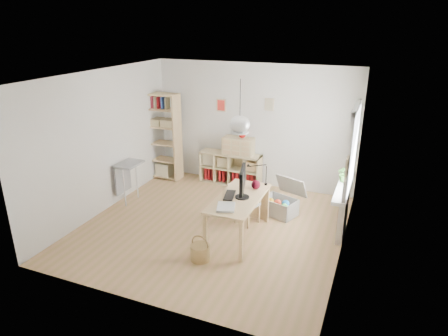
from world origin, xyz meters
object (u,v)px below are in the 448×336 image
at_px(desk, 239,202).
at_px(drawer_chest, 238,146).
at_px(cube_shelf, 230,170).
at_px(storage_chest, 281,203).
at_px(monitor, 242,181).
at_px(chair, 249,201).
at_px(tall_bookshelf, 162,133).

bearing_deg(desk, drawer_chest, 110.44).
distance_m(cube_shelf, storage_chest, 1.84).
xyz_separation_m(monitor, drawer_chest, (-0.87, 2.19, -0.13)).
relative_size(desk, cube_shelf, 1.07).
height_order(cube_shelf, monitor, monitor).
relative_size(storage_chest, drawer_chest, 1.31).
bearing_deg(drawer_chest, desk, -68.75).
xyz_separation_m(desk, monitor, (0.06, 0.00, 0.38)).
bearing_deg(desk, chair, 90.66).
bearing_deg(tall_bookshelf, monitor, -36.35).
bearing_deg(monitor, desk, 168.60).
xyz_separation_m(cube_shelf, chair, (1.02, -1.66, 0.12)).
bearing_deg(chair, cube_shelf, 142.04).
distance_m(desk, cube_shelf, 2.48).
xyz_separation_m(cube_shelf, drawer_chest, (0.21, -0.04, 0.62)).
relative_size(chair, storage_chest, 0.82).
bearing_deg(storage_chest, cube_shelf, 163.69).
relative_size(cube_shelf, monitor, 2.38).
bearing_deg(tall_bookshelf, storage_chest, -14.77).
height_order(storage_chest, drawer_chest, drawer_chest).
distance_m(desk, drawer_chest, 2.35).
relative_size(desk, monitor, 2.55).
relative_size(desk, chair, 2.04).
bearing_deg(cube_shelf, storage_chest, -36.16).
bearing_deg(cube_shelf, drawer_chest, -11.29).
xyz_separation_m(cube_shelf, tall_bookshelf, (-1.56, -0.28, 0.79)).
distance_m(cube_shelf, chair, 1.95).
bearing_deg(monitor, storage_chest, 55.81).
height_order(cube_shelf, tall_bookshelf, tall_bookshelf).
bearing_deg(storage_chest, desk, -92.12).
xyz_separation_m(cube_shelf, storage_chest, (1.48, -1.08, -0.08)).
bearing_deg(tall_bookshelf, chair, -28.07).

